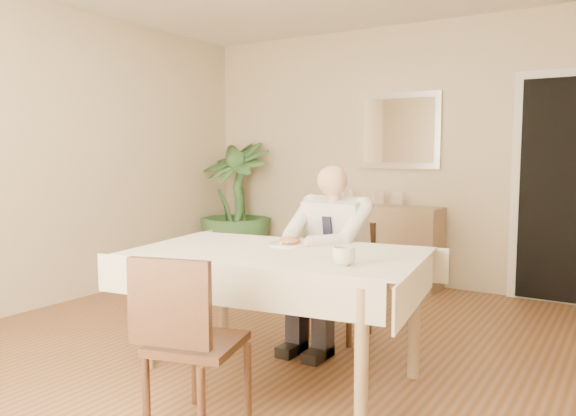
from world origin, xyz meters
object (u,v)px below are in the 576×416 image
Objects in this scene: seated_man at (325,247)px; potted_palm at (236,206)px; dining_table at (278,265)px; sideboard at (391,246)px; chair_far at (343,272)px; chair_near at (186,334)px; coffee_mug at (344,256)px.

seated_man is 0.86× the size of potted_palm.
sideboard is (-0.28, 2.49, -0.27)m from dining_table.
chair_far is at bearing 81.39° from dining_table.
potted_palm reaches higher than dining_table.
seated_man is (-0.00, 0.59, 0.02)m from dining_table.
chair_near reaches higher than sideboard.
seated_man is 1.24× the size of sideboard.
sideboard is (-0.28, 1.90, -0.29)m from seated_man.
chair_near is at bearing -93.83° from chair_far.
chair_far is (0.00, 0.87, -0.21)m from dining_table.
chair_near is (0.03, -1.72, 0.02)m from chair_far.
chair_far is 0.36m from seated_man.
sideboard is at bearing 94.95° from chair_far.
chair_near is (0.03, -0.84, -0.19)m from dining_table.
dining_table is 0.59m from seated_man.
potted_palm is at bearing 140.60° from seated_man.
chair_near is at bearing -127.07° from coffee_mug.
dining_table is 0.90m from chair_far.
potted_palm is at bearing 108.30° from chair_near.
seated_man reaches higher than sideboard.
coffee_mug is 0.08× the size of potted_palm.
dining_table is 2.52m from sideboard.
coffee_mug is at bearing -68.39° from chair_far.
coffee_mug reaches higher than dining_table.
potted_palm is (-2.10, 1.44, 0.27)m from chair_far.
dining_table is 1.50× the size of seated_man.
sideboard reaches higher than dining_table.
potted_palm is (-2.10, 1.72, 0.03)m from seated_man.
coffee_mug reaches higher than sideboard.
chair_far is 2.56m from potted_palm.
potted_palm reaches higher than chair_near.
chair_far is 1.23m from coffee_mug.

